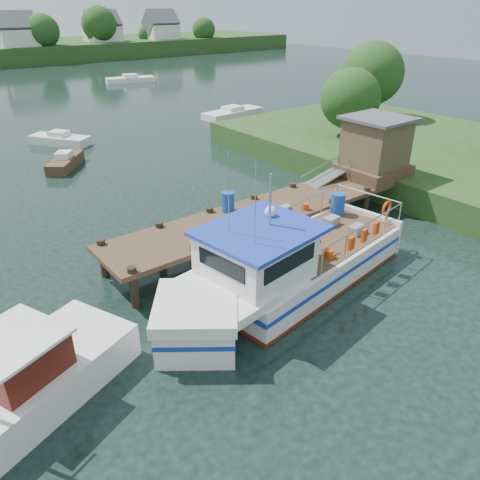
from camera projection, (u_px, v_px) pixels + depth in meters
ground_plane at (237, 248)px, 20.44m from camera, size 160.00×160.00×0.00m
near_shore at (465, 142)px, 28.24m from camera, size 16.00×30.00×7.76m
dock at (341, 169)px, 22.99m from camera, size 16.60×3.00×4.78m
lobster_boat at (282, 268)px, 16.83m from camera, size 12.00×4.82×5.70m
moored_rowboat at (65, 162)px, 30.11m from camera, size 3.31×3.66×1.08m
moored_far at (130, 79)px, 62.28m from camera, size 6.57×3.78×1.06m
moored_b at (60, 139)px, 35.12m from camera, size 3.87×4.66×1.01m
moored_c at (233, 113)px, 43.69m from camera, size 6.21×2.68×0.95m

